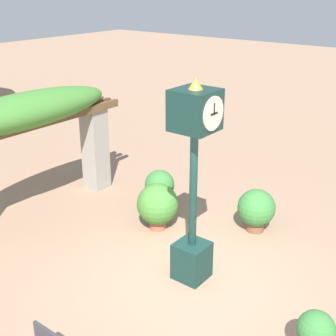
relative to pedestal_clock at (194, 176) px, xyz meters
name	(u,v)px	position (x,y,z in m)	size (l,w,h in m)	color
ground_plane	(190,283)	(-0.17, -0.10, -1.84)	(60.00, 60.00, 0.00)	#9E7A60
pedestal_clock	(194,176)	(0.00, 0.00, 0.00)	(0.61, 0.66, 3.37)	#14332D
pergola	(27,125)	(-0.17, 3.93, 0.14)	(4.65, 1.07, 2.62)	gray
potted_plant_near_left	(160,186)	(1.77, 2.12, -1.39)	(0.65, 0.65, 0.82)	brown
potted_plant_near_right	(158,205)	(0.94, 1.50, -1.32)	(0.83, 0.83, 0.95)	#9E563D
potted_plant_far_left	(315,336)	(-0.54, -2.33, -1.46)	(0.50, 0.50, 0.75)	gray
potted_plant_far_right	(256,209)	(2.07, -0.09, -1.37)	(0.75, 0.75, 0.87)	brown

